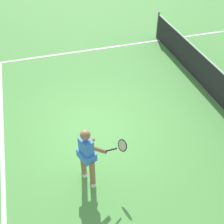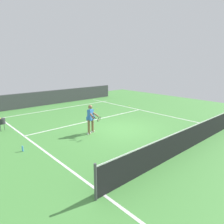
{
  "view_description": "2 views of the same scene",
  "coord_description": "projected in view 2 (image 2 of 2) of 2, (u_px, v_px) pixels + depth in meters",
  "views": [
    {
      "loc": [
        6.11,
        -1.36,
        5.72
      ],
      "look_at": [
        0.63,
        0.29,
        1.01
      ],
      "focal_mm": 48.3,
      "sensor_mm": 36.0,
      "label": 1
    },
    {
      "loc": [
        7.75,
        7.85,
        3.69
      ],
      "look_at": [
        0.69,
        -0.02,
        1.11
      ],
      "focal_mm": 32.57,
      "sensor_mm": 36.0,
      "label": 2
    }
  ],
  "objects": [
    {
      "name": "ground_plane",
      "position": [
        121.0,
        129.0,
        11.58
      ],
      "size": [
        25.16,
        25.16,
        0.0
      ],
      "primitive_type": "plane",
      "color": "#4C9342"
    },
    {
      "name": "sideline_left_marking",
      "position": [
        166.0,
        116.0,
        14.51
      ],
      "size": [
        0.1,
        17.35,
        0.01
      ],
      "primitive_type": "cube",
      "color": "white",
      "rests_on": "ground"
    },
    {
      "name": "tennis_ball_mid",
      "position": [
        129.0,
        106.0,
        17.72
      ],
      "size": [
        0.07,
        0.07,
        0.07
      ],
      "primitive_type": "sphere",
      "color": "#D1E533",
      "rests_on": "ground"
    },
    {
      "name": "sideline_right_marking",
      "position": [
        45.0,
        152.0,
        8.64
      ],
      "size": [
        0.1,
        17.35,
        0.01
      ],
      "primitive_type": "cube",
      "color": "white",
      "rests_on": "ground"
    },
    {
      "name": "tennis_ball_near",
      "position": [
        97.0,
        109.0,
        16.45
      ],
      "size": [
        0.07,
        0.07,
        0.07
      ],
      "primitive_type": "sphere",
      "color": "#D1E533",
      "rests_on": "ground"
    },
    {
      "name": "ball_hopper",
      "position": [
        2.0,
        121.0,
        11.17
      ],
      "size": [
        0.36,
        0.36,
        0.74
      ],
      "color": "#333338",
      "rests_on": "ground"
    },
    {
      "name": "baseline_marking",
      "position": [
        60.0,
        108.0,
        16.76
      ],
      "size": [
        10.05,
        0.1,
        0.01
      ],
      "primitive_type": "cube",
      "color": "white",
      "rests_on": "ground"
    },
    {
      "name": "water_bottle",
      "position": [
        23.0,
        149.0,
        8.65
      ],
      "size": [
        0.07,
        0.07,
        0.24
      ],
      "primitive_type": "cylinder",
      "color": "#4C9EE5",
      "rests_on": "ground"
    },
    {
      "name": "court_back_wall",
      "position": [
        48.0,
        98.0,
        18.21
      ],
      "size": [
        14.05,
        0.24,
        1.25
      ],
      "primitive_type": "cube",
      "color": "#47474C",
      "rests_on": "ground"
    },
    {
      "name": "service_line_marking",
      "position": [
        94.0,
        120.0,
        13.41
      ],
      "size": [
        9.05,
        0.1,
        0.01
      ],
      "primitive_type": "cube",
      "color": "white",
      "rests_on": "ground"
    },
    {
      "name": "tennis_player",
      "position": [
        91.0,
        118.0,
        10.7
      ],
      "size": [
        0.67,
        1.1,
        1.55
      ],
      "color": "#8C6647",
      "rests_on": "ground"
    },
    {
      "name": "court_net",
      "position": [
        186.0,
        139.0,
        8.62
      ],
      "size": [
        9.73,
        0.08,
        1.1
      ],
      "color": "#4C4C51",
      "rests_on": "ground"
    }
  ]
}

